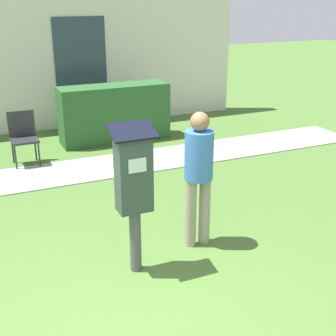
# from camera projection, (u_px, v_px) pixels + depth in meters

# --- Properties ---
(sidewalk) EXTENTS (12.00, 1.10, 0.02)m
(sidewalk) POSITION_uv_depth(u_px,v_px,m) (42.00, 176.00, 7.47)
(sidewalk) COLOR #A3A099
(sidewalk) RESTS_ON ground
(building_facade) EXTENTS (10.00, 0.26, 3.20)m
(building_facade) POSITION_uv_depth(u_px,v_px,m) (10.00, 54.00, 9.33)
(building_facade) COLOR silver
(building_facade) RESTS_ON ground
(parking_meter) EXTENTS (0.44, 0.31, 1.59)m
(parking_meter) POSITION_uv_depth(u_px,v_px,m) (134.00, 181.00, 4.62)
(parking_meter) COLOR #4C4C4C
(parking_meter) RESTS_ON ground
(person_standing) EXTENTS (0.32, 0.32, 1.58)m
(person_standing) POSITION_uv_depth(u_px,v_px,m) (199.00, 169.00, 5.17)
(person_standing) COLOR gray
(person_standing) RESTS_ON ground
(outdoor_chair_middle) EXTENTS (0.44, 0.44, 0.90)m
(outdoor_chair_middle) POSITION_uv_depth(u_px,v_px,m) (23.00, 134.00, 7.88)
(outdoor_chair_middle) COLOR #262628
(outdoor_chair_middle) RESTS_ON ground
(hedge_row) EXTENTS (2.12, 0.60, 1.10)m
(hedge_row) POSITION_uv_depth(u_px,v_px,m) (115.00, 113.00, 9.11)
(hedge_row) COLOR #285628
(hedge_row) RESTS_ON ground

